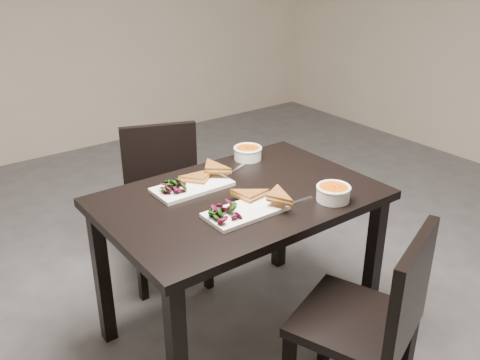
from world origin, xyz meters
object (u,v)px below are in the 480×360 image
at_px(chair_far, 165,194).
at_px(soup_bowl_far, 248,152).
at_px(chair_near, 375,317).
at_px(soup_bowl_near, 333,192).
at_px(table, 240,214).
at_px(plate_far, 192,187).
at_px(plate_near, 246,211).

height_order(chair_far, soup_bowl_far, chair_far).
bearing_deg(chair_near, soup_bowl_far, 59.38).
xyz_separation_m(chair_near, soup_bowl_near, (0.18, 0.42, 0.30)).
relative_size(table, plate_far, 3.41).
bearing_deg(plate_far, plate_near, -81.49).
height_order(plate_near, soup_bowl_near, soup_bowl_near).
height_order(table, plate_far, plate_far).
height_order(table, chair_far, chair_far).
bearing_deg(plate_far, table, -52.53).
relative_size(plate_far, soup_bowl_far, 2.42).
xyz_separation_m(table, plate_near, (-0.09, -0.15, 0.11)).
height_order(soup_bowl_near, plate_far, soup_bowl_near).
bearing_deg(soup_bowl_near, soup_bowl_far, 90.63).
xyz_separation_m(chair_far, plate_near, (-0.08, -0.85, 0.27)).
bearing_deg(soup_bowl_far, chair_near, -99.87).
height_order(table, soup_bowl_far, soup_bowl_far).
bearing_deg(plate_far, chair_far, 75.72).
bearing_deg(chair_near, chair_far, 73.62).
bearing_deg(chair_far, table, -69.62).
height_order(chair_near, plate_near, chair_near).
distance_m(plate_near, plate_far, 0.33).
distance_m(chair_far, soup_bowl_near, 1.07).
relative_size(chair_far, plate_far, 2.41).
distance_m(table, plate_near, 0.21).
bearing_deg(soup_bowl_far, chair_far, 126.03).
bearing_deg(chair_far, plate_far, -84.07).
relative_size(table, soup_bowl_near, 8.07).
distance_m(chair_near, soup_bowl_far, 1.07).
relative_size(plate_near, plate_far, 0.97).
height_order(chair_far, plate_far, chair_far).
distance_m(plate_near, soup_bowl_far, 0.59).
relative_size(plate_near, soup_bowl_far, 2.34).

